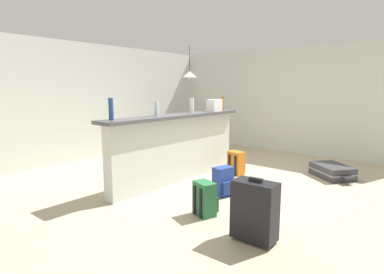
{
  "coord_description": "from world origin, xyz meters",
  "views": [
    {
      "loc": [
        -4.24,
        -3.1,
        1.55
      ],
      "look_at": [
        0.2,
        0.62,
        0.64
      ],
      "focal_mm": 29.25,
      "sensor_mm": 36.0,
      "label": 1
    }
  ],
  "objects_px": {
    "suitcase_flat_charcoal": "(332,171)",
    "backpack_blue": "(223,182)",
    "dining_chair_far_side": "(175,131)",
    "backpack_orange": "(236,163)",
    "bottle_blue": "(111,109)",
    "dining_chair_near_partition": "(206,135)",
    "bottle_white": "(192,105)",
    "grocery_bag": "(215,105)",
    "backpack_green": "(205,199)",
    "bottle_amber": "(223,103)",
    "suitcase_upright_black": "(255,210)",
    "bottle_clear": "(156,109)",
    "dining_table": "(191,127)",
    "pendant_lamp": "(189,74)"
  },
  "relations": [
    {
      "from": "suitcase_flat_charcoal",
      "to": "backpack_blue",
      "type": "xyz_separation_m",
      "value": [
        -1.99,
        0.94,
        0.09
      ]
    },
    {
      "from": "dining_table",
      "to": "dining_chair_far_side",
      "type": "bearing_deg",
      "value": 88.29
    },
    {
      "from": "dining_chair_far_side",
      "to": "dining_chair_near_partition",
      "type": "bearing_deg",
      "value": -95.21
    },
    {
      "from": "dining_chair_near_partition",
      "to": "backpack_orange",
      "type": "distance_m",
      "value": 1.43
    },
    {
      "from": "bottle_clear",
      "to": "dining_chair_near_partition",
      "type": "distance_m",
      "value": 2.3
    },
    {
      "from": "bottle_blue",
      "to": "suitcase_flat_charcoal",
      "type": "relative_size",
      "value": 0.35
    },
    {
      "from": "backpack_blue",
      "to": "backpack_orange",
      "type": "bearing_deg",
      "value": 22.98
    },
    {
      "from": "bottle_white",
      "to": "backpack_orange",
      "type": "distance_m",
      "value": 1.32
    },
    {
      "from": "bottle_blue",
      "to": "dining_chair_near_partition",
      "type": "height_order",
      "value": "bottle_blue"
    },
    {
      "from": "pendant_lamp",
      "to": "backpack_blue",
      "type": "bearing_deg",
      "value": -130.02
    },
    {
      "from": "bottle_blue",
      "to": "backpack_green",
      "type": "xyz_separation_m",
      "value": [
        0.38,
        -1.32,
        -1.07
      ]
    },
    {
      "from": "bottle_white",
      "to": "backpack_green",
      "type": "distance_m",
      "value": 2.09
    },
    {
      "from": "bottle_white",
      "to": "dining_chair_near_partition",
      "type": "distance_m",
      "value": 1.57
    },
    {
      "from": "grocery_bag",
      "to": "dining_chair_near_partition",
      "type": "xyz_separation_m",
      "value": [
        0.69,
        0.72,
        -0.71
      ]
    },
    {
      "from": "bottle_clear",
      "to": "dining_chair_far_side",
      "type": "distance_m",
      "value": 2.83
    },
    {
      "from": "backpack_blue",
      "to": "dining_chair_far_side",
      "type": "bearing_deg",
      "value": 55.31
    },
    {
      "from": "suitcase_flat_charcoal",
      "to": "suitcase_upright_black",
      "type": "distance_m",
      "value": 2.95
    },
    {
      "from": "dining_chair_far_side",
      "to": "suitcase_upright_black",
      "type": "relative_size",
      "value": 1.39
    },
    {
      "from": "bottle_blue",
      "to": "dining_chair_far_side",
      "type": "distance_m",
      "value": 3.48
    },
    {
      "from": "bottle_clear",
      "to": "grocery_bag",
      "type": "relative_size",
      "value": 0.88
    },
    {
      "from": "dining_chair_near_partition",
      "to": "bottle_amber",
      "type": "bearing_deg",
      "value": -120.59
    },
    {
      "from": "bottle_clear",
      "to": "suitcase_flat_charcoal",
      "type": "xyz_separation_m",
      "value": [
        2.31,
        -1.99,
        -1.13
      ]
    },
    {
      "from": "bottle_blue",
      "to": "dining_table",
      "type": "bearing_deg",
      "value": 20.22
    },
    {
      "from": "bottle_blue",
      "to": "dining_chair_near_partition",
      "type": "distance_m",
      "value": 3.04
    },
    {
      "from": "backpack_green",
      "to": "bottle_amber",
      "type": "bearing_deg",
      "value": 29.68
    },
    {
      "from": "pendant_lamp",
      "to": "backpack_green",
      "type": "relative_size",
      "value": 1.8
    },
    {
      "from": "dining_table",
      "to": "dining_chair_far_side",
      "type": "distance_m",
      "value": 0.53
    },
    {
      "from": "grocery_bag",
      "to": "suitcase_flat_charcoal",
      "type": "distance_m",
      "value": 2.38
    },
    {
      "from": "bottle_amber",
      "to": "backpack_green",
      "type": "bearing_deg",
      "value": -150.32
    },
    {
      "from": "bottle_amber",
      "to": "suitcase_upright_black",
      "type": "distance_m",
      "value": 3.18
    },
    {
      "from": "dining_table",
      "to": "backpack_blue",
      "type": "relative_size",
      "value": 2.62
    },
    {
      "from": "backpack_orange",
      "to": "suitcase_upright_black",
      "type": "xyz_separation_m",
      "value": [
        -2.03,
        -1.49,
        0.13
      ]
    },
    {
      "from": "bottle_blue",
      "to": "suitcase_upright_black",
      "type": "distance_m",
      "value": 2.32
    },
    {
      "from": "dining_chair_far_side",
      "to": "backpack_orange",
      "type": "height_order",
      "value": "dining_chair_far_side"
    },
    {
      "from": "pendant_lamp",
      "to": "dining_table",
      "type": "bearing_deg",
      "value": -121.01
    },
    {
      "from": "dining_chair_far_side",
      "to": "backpack_green",
      "type": "relative_size",
      "value": 2.21
    },
    {
      "from": "pendant_lamp",
      "to": "suitcase_flat_charcoal",
      "type": "height_order",
      "value": "pendant_lamp"
    },
    {
      "from": "dining_chair_near_partition",
      "to": "dining_chair_far_side",
      "type": "distance_m",
      "value": 1.03
    },
    {
      "from": "bottle_amber",
      "to": "suitcase_flat_charcoal",
      "type": "xyz_separation_m",
      "value": [
        0.64,
        -1.9,
        -1.15
      ]
    },
    {
      "from": "bottle_blue",
      "to": "bottle_amber",
      "type": "height_order",
      "value": "bottle_blue"
    },
    {
      "from": "grocery_bag",
      "to": "dining_table",
      "type": "distance_m",
      "value": 1.56
    },
    {
      "from": "bottle_amber",
      "to": "grocery_bag",
      "type": "height_order",
      "value": "bottle_amber"
    },
    {
      "from": "backpack_blue",
      "to": "bottle_white",
      "type": "bearing_deg",
      "value": 62.92
    },
    {
      "from": "bottle_clear",
      "to": "backpack_green",
      "type": "height_order",
      "value": "bottle_clear"
    },
    {
      "from": "bottle_blue",
      "to": "backpack_blue",
      "type": "distance_m",
      "value": 1.89
    },
    {
      "from": "backpack_orange",
      "to": "dining_table",
      "type": "bearing_deg",
      "value": 66.02
    },
    {
      "from": "dining_chair_near_partition",
      "to": "bottle_clear",
      "type": "bearing_deg",
      "value": -163.34
    },
    {
      "from": "pendant_lamp",
      "to": "bottle_white",
      "type": "bearing_deg",
      "value": -138.28
    },
    {
      "from": "bottle_white",
      "to": "grocery_bag",
      "type": "distance_m",
      "value": 0.56
    },
    {
      "from": "dining_chair_near_partition",
      "to": "bottle_white",
      "type": "bearing_deg",
      "value": -153.29
    }
  ]
}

